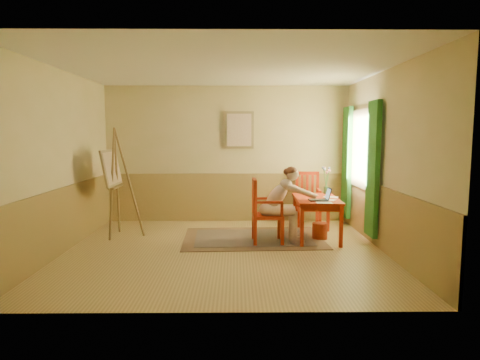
{
  "coord_description": "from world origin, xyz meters",
  "views": [
    {
      "loc": [
        0.18,
        -6.25,
        1.81
      ],
      "look_at": [
        0.25,
        0.55,
        1.05
      ],
      "focal_mm": 30.61,
      "sensor_mm": 36.0,
      "label": 1
    }
  ],
  "objects_px": {
    "table": "(316,203)",
    "easel": "(114,172)",
    "chair_back": "(308,199)",
    "laptop": "(321,198)",
    "figure": "(282,201)",
    "chair_left": "(264,211)"
  },
  "relations": [
    {
      "from": "table",
      "to": "chair_back",
      "type": "xyz_separation_m",
      "value": [
        0.05,
        1.09,
        -0.1
      ]
    },
    {
      "from": "chair_left",
      "to": "laptop",
      "type": "xyz_separation_m",
      "value": [
        0.95,
        -0.01,
        0.22
      ]
    },
    {
      "from": "chair_back",
      "to": "laptop",
      "type": "distance_m",
      "value": 1.39
    },
    {
      "from": "chair_left",
      "to": "figure",
      "type": "height_order",
      "value": "figure"
    },
    {
      "from": "figure",
      "to": "table",
      "type": "bearing_deg",
      "value": 23.44
    },
    {
      "from": "chair_left",
      "to": "easel",
      "type": "distance_m",
      "value": 2.75
    },
    {
      "from": "chair_back",
      "to": "figure",
      "type": "height_order",
      "value": "figure"
    },
    {
      "from": "table",
      "to": "chair_back",
      "type": "distance_m",
      "value": 1.09
    },
    {
      "from": "chair_back",
      "to": "easel",
      "type": "height_order",
      "value": "easel"
    },
    {
      "from": "figure",
      "to": "easel",
      "type": "height_order",
      "value": "easel"
    },
    {
      "from": "table",
      "to": "easel",
      "type": "distance_m",
      "value": 3.6
    },
    {
      "from": "figure",
      "to": "chair_left",
      "type": "bearing_deg",
      "value": 179.79
    },
    {
      "from": "chair_back",
      "to": "figure",
      "type": "bearing_deg",
      "value": -116.39
    },
    {
      "from": "easel",
      "to": "table",
      "type": "bearing_deg",
      "value": -3.77
    },
    {
      "from": "table",
      "to": "easel",
      "type": "relative_size",
      "value": 0.63
    },
    {
      "from": "figure",
      "to": "easel",
      "type": "distance_m",
      "value": 3.0
    },
    {
      "from": "chair_back",
      "to": "chair_left",
      "type": "bearing_deg",
      "value": -125.39
    },
    {
      "from": "figure",
      "to": "laptop",
      "type": "distance_m",
      "value": 0.66
    },
    {
      "from": "table",
      "to": "laptop",
      "type": "xyz_separation_m",
      "value": [
        0.02,
        -0.29,
        0.13
      ]
    },
    {
      "from": "laptop",
      "to": "easel",
      "type": "xyz_separation_m",
      "value": [
        -3.58,
        0.52,
        0.38
      ]
    },
    {
      "from": "chair_left",
      "to": "figure",
      "type": "bearing_deg",
      "value": -0.21
    },
    {
      "from": "laptop",
      "to": "chair_left",
      "type": "bearing_deg",
      "value": 179.15
    }
  ]
}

